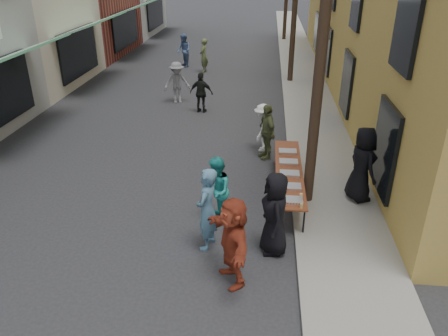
% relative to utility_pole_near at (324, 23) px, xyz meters
% --- Properties ---
extents(ground, '(120.00, 120.00, 0.00)m').
position_rel_utility_pole_near_xyz_m(ground, '(-4.30, -3.00, -4.50)').
color(ground, '#28282B').
rests_on(ground, ground).
extents(sidewalk, '(2.20, 60.00, 0.10)m').
position_rel_utility_pole_near_xyz_m(sidewalk, '(0.70, 12.00, -4.45)').
color(sidewalk, gray).
rests_on(sidewalk, ground).
extents(utility_pole_near, '(0.26, 0.26, 9.00)m').
position_rel_utility_pole_near_xyz_m(utility_pole_near, '(0.00, 0.00, 0.00)').
color(utility_pole_near, '#2D2116').
rests_on(utility_pole_near, ground).
extents(serving_table, '(0.70, 4.00, 0.75)m').
position_rel_utility_pole_near_xyz_m(serving_table, '(-0.50, 0.33, -3.79)').
color(serving_table, maroon).
rests_on(serving_table, ground).
extents(catering_tray_sausage, '(0.50, 0.33, 0.08)m').
position_rel_utility_pole_near_xyz_m(catering_tray_sausage, '(-0.50, -1.32, -3.71)').
color(catering_tray_sausage, maroon).
rests_on(catering_tray_sausage, serving_table).
extents(catering_tray_foil_b, '(0.50, 0.33, 0.08)m').
position_rel_utility_pole_near_xyz_m(catering_tray_foil_b, '(-0.50, -0.67, -3.71)').
color(catering_tray_foil_b, '#B2B2B7').
rests_on(catering_tray_foil_b, serving_table).
extents(catering_tray_buns, '(0.50, 0.33, 0.08)m').
position_rel_utility_pole_near_xyz_m(catering_tray_buns, '(-0.50, 0.03, -3.71)').
color(catering_tray_buns, tan).
rests_on(catering_tray_buns, serving_table).
extents(catering_tray_foil_d, '(0.50, 0.33, 0.08)m').
position_rel_utility_pole_near_xyz_m(catering_tray_foil_d, '(-0.50, 0.73, -3.71)').
color(catering_tray_foil_d, '#B2B2B7').
rests_on(catering_tray_foil_d, serving_table).
extents(catering_tray_buns_end, '(0.50, 0.33, 0.08)m').
position_rel_utility_pole_near_xyz_m(catering_tray_buns_end, '(-0.50, 1.43, -3.71)').
color(catering_tray_buns_end, tan).
rests_on(catering_tray_buns_end, serving_table).
extents(condiment_jar_a, '(0.07, 0.07, 0.08)m').
position_rel_utility_pole_near_xyz_m(condiment_jar_a, '(-0.72, -1.62, -3.71)').
color(condiment_jar_a, '#A57F26').
rests_on(condiment_jar_a, serving_table).
extents(condiment_jar_b, '(0.07, 0.07, 0.08)m').
position_rel_utility_pole_near_xyz_m(condiment_jar_b, '(-0.72, -1.52, -3.71)').
color(condiment_jar_b, '#A57F26').
rests_on(condiment_jar_b, serving_table).
extents(condiment_jar_c, '(0.07, 0.07, 0.08)m').
position_rel_utility_pole_near_xyz_m(condiment_jar_c, '(-0.72, -1.42, -3.71)').
color(condiment_jar_c, '#A57F26').
rests_on(condiment_jar_c, serving_table).
extents(cup_stack, '(0.08, 0.08, 0.12)m').
position_rel_utility_pole_near_xyz_m(cup_stack, '(-0.30, -1.57, -3.69)').
color(cup_stack, tan).
rests_on(cup_stack, serving_table).
extents(guest_front_a, '(0.75, 1.01, 1.87)m').
position_rel_utility_pole_near_xyz_m(guest_front_a, '(-0.90, -2.16, -3.56)').
color(guest_front_a, black).
rests_on(guest_front_a, ground).
extents(guest_front_b, '(0.60, 0.78, 1.90)m').
position_rel_utility_pole_near_xyz_m(guest_front_b, '(-2.34, -2.15, -3.55)').
color(guest_front_b, teal).
rests_on(guest_front_b, ground).
extents(guest_front_c, '(0.77, 0.92, 1.68)m').
position_rel_utility_pole_near_xyz_m(guest_front_c, '(-2.26, -1.13, -3.66)').
color(guest_front_c, teal).
rests_on(guest_front_c, ground).
extents(guest_front_d, '(0.78, 1.11, 1.57)m').
position_rel_utility_pole_near_xyz_m(guest_front_d, '(-1.25, 3.29, -3.71)').
color(guest_front_d, white).
rests_on(guest_front_d, ground).
extents(guest_front_e, '(0.80, 1.12, 1.76)m').
position_rel_utility_pole_near_xyz_m(guest_front_e, '(-1.11, 2.72, -3.62)').
color(guest_front_e, '#596339').
rests_on(guest_front_e, ground).
extents(guest_queue_back, '(1.20, 1.80, 1.86)m').
position_rel_utility_pole_near_xyz_m(guest_queue_back, '(-1.70, -3.21, -3.57)').
color(guest_queue_back, '#A03B23').
rests_on(guest_queue_back, ground).
extents(server, '(0.92, 1.12, 1.97)m').
position_rel_utility_pole_near_xyz_m(server, '(1.30, 0.15, -3.42)').
color(server, black).
rests_on(server, sidewalk).
extents(passerby_left, '(1.29, 0.98, 1.76)m').
position_rel_utility_pole_near_xyz_m(passerby_left, '(-5.01, 8.12, -3.62)').
color(passerby_left, slate).
rests_on(passerby_left, ground).
extents(passerby_mid, '(1.01, 0.56, 1.63)m').
position_rel_utility_pole_near_xyz_m(passerby_mid, '(-3.78, 6.94, -3.69)').
color(passerby_mid, black).
rests_on(passerby_mid, ground).
extents(passerby_right, '(0.51, 0.70, 1.79)m').
position_rel_utility_pole_near_xyz_m(passerby_right, '(-4.62, 13.66, -3.60)').
color(passerby_right, '#5C693D').
rests_on(passerby_right, ground).
extents(passerby_far, '(1.06, 1.12, 1.83)m').
position_rel_utility_pole_near_xyz_m(passerby_far, '(-5.92, 14.79, -3.58)').
color(passerby_far, '#536DA0').
rests_on(passerby_far, ground).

